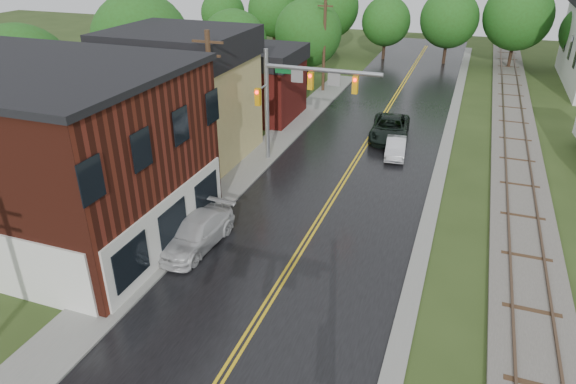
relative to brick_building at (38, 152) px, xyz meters
The scene contains 17 objects.
main_road 19.95m from the brick_building, 50.23° to the left, with size 10.00×90.00×0.02m, color black.
curb_right 27.15m from the brick_building, 48.20° to the left, with size 0.80×70.00×0.12m, color gray.
sidewalk_left 12.52m from the brick_building, 57.86° to the left, with size 2.40×50.00×0.12m, color gray.
brick_building is the anchor object (origin of this frame).
yellow_house 11.14m from the brick_building, 82.32° to the left, with size 8.00×7.00×6.40m, color tan.
darkred_building 20.25m from the brick_building, 82.92° to the left, with size 7.00×6.00×4.40m, color #3F0F0C.
railroad 30.36m from the brick_building, 41.66° to the left, with size 3.20×80.00×0.30m.
traffic_signal_far 15.03m from the brick_building, 53.08° to the left, with size 7.34×0.43×7.20m.
utility_pole_b 9.03m from the brick_building, 50.93° to the left, with size 1.80×0.28×9.00m.
utility_pole_c 29.56m from the brick_building, 78.91° to the left, with size 1.80×0.28×9.00m.
tree_left_a 10.14m from the brick_building, 136.87° to the left, with size 6.80×6.80×8.67m.
tree_left_b 17.80m from the brick_building, 107.61° to the left, with size 7.60×7.60×9.69m.
tree_left_c 24.94m from the brick_building, 93.14° to the left, with size 6.00×6.00×7.65m.
tree_left_e 31.12m from the brick_building, 83.29° to the left, with size 6.40×6.40×8.16m.
suv_dark 23.32m from the brick_building, 53.19° to the left, with size 2.62×5.68×1.58m, color black.
sedan_silver 21.60m from the brick_building, 46.08° to the left, with size 1.28×3.66×1.21m, color #BCBCC1.
pickup_white 8.46m from the brick_building, ahead, with size 2.01×4.95×1.44m, color beige.
Camera 1 is at (6.39, -2.19, 13.40)m, focal length 32.00 mm.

